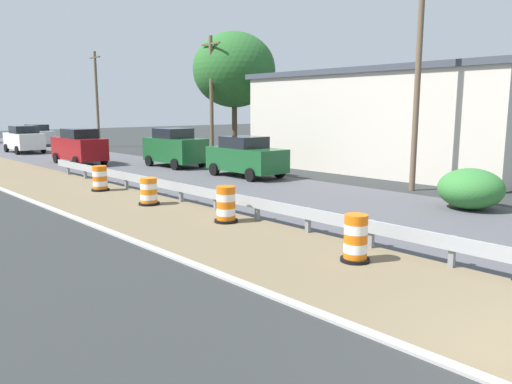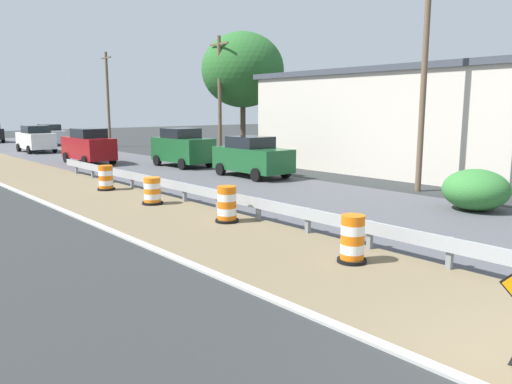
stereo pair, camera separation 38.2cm
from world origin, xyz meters
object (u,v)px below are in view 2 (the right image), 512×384
Objects in this scene: utility_pole_mid at (220,97)px; traffic_barrel_nearest at (352,241)px; traffic_barrel_far at (106,179)px; utility_pole_near at (424,71)px; car_distant_a at (50,135)px; car_trailing_near_lane at (183,148)px; car_lead_far_lane at (36,139)px; car_lead_near_lane at (88,146)px; traffic_barrel_close at (227,206)px; traffic_barrel_mid at (152,192)px; utility_pole_far at (108,98)px; car_mid_far_lane at (252,157)px.

traffic_barrel_nearest is at bearing -119.39° from utility_pole_mid.
utility_pole_mid is (10.82, 19.22, 3.62)m from traffic_barrel_nearest.
traffic_barrel_far is 13.75m from utility_pole_near.
utility_pole_mid is at bearing 11.02° from car_distant_a.
car_trailing_near_lane is 14.63m from utility_pole_near.
car_lead_near_lane is at bearing -179.76° from car_lead_far_lane.
car_lead_far_lane reaches higher than traffic_barrel_close.
utility_pole_mid is at bearing -153.36° from car_lead_far_lane.
traffic_barrel_far is 0.11× the size of utility_pole_near.
traffic_barrel_close is at bearing -85.83° from traffic_barrel_mid.
car_trailing_near_lane is at bearing -145.08° from car_lead_near_lane.
traffic_barrel_close is 8.02m from traffic_barrel_far.
utility_pole_far is at bearing 73.26° from traffic_barrel_nearest.
car_lead_near_lane is at bearing 107.60° from utility_pole_near.
car_mid_far_lane is (3.75, -11.21, -0.07)m from car_lead_near_lane.
utility_pole_mid reaches higher than car_lead_far_lane.
utility_pole_mid is at bearing 30.18° from traffic_barrel_far.
car_lead_far_lane is at bearing -24.72° from car_distant_a.
traffic_barrel_nearest is at bearing 171.47° from car_lead_near_lane.
car_mid_far_lane reaches higher than traffic_barrel_close.
car_lead_far_lane is at bearing -169.03° from car_mid_far_lane.
car_lead_far_lane is at bearing 83.06° from traffic_barrel_close.
traffic_barrel_close is 1.13× the size of traffic_barrel_mid.
utility_pole_far is at bearing 167.43° from car_trailing_near_lane.
car_lead_far_lane is (3.85, 33.83, 0.55)m from traffic_barrel_nearest.
car_lead_near_lane is 10.54m from car_lead_far_lane.
car_lead_far_lane is 16.48m from utility_pole_mid.
traffic_barrel_nearest is 36.97m from utility_pole_far.
utility_pole_mid is at bearing 60.61° from traffic_barrel_nearest.
car_trailing_near_lane is (7.10, 5.13, 0.65)m from traffic_barrel_far.
car_lead_near_lane is 6.26m from car_trailing_near_lane.
traffic_barrel_close is 0.12× the size of utility_pole_near.
traffic_barrel_nearest is 11.48m from utility_pole_near.
traffic_barrel_close is 0.27× the size of car_trailing_near_lane.
utility_pole_near is (9.40, -0.77, 4.37)m from traffic_barrel_close.
car_trailing_near_lane reaches higher than traffic_barrel_mid.
utility_pole_mid is at bearing 53.63° from traffic_barrel_close.
car_distant_a is at bearing 93.84° from utility_pole_near.
traffic_barrel_nearest is 41.40m from car_distant_a.
car_lead_near_lane is at bearing -146.99° from car_trailing_near_lane.
utility_pole_mid reaches higher than traffic_barrel_nearest.
car_trailing_near_lane is 22.63m from car_distant_a.
utility_pole_near is at bearing 17.95° from car_mid_far_lane.
car_mid_far_lane is (3.58, -21.75, -0.03)m from car_lead_far_lane.
car_mid_far_lane is at bearing 58.41° from traffic_barrel_nearest.
car_trailing_near_lane is (6.89, 13.15, 0.62)m from traffic_barrel_close.
car_mid_far_lane is (7.30, -0.92, 0.54)m from traffic_barrel_far.
utility_pole_far is (0.85, 31.01, -0.61)m from utility_pole_near.
car_trailing_near_lane is at bearing -163.09° from utility_pole_mid.
car_lead_near_lane reaches higher than car_mid_far_lane.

